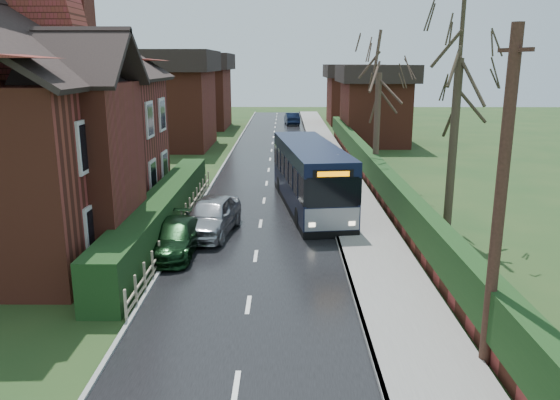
{
  "coord_description": "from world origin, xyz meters",
  "views": [
    {
      "loc": [
        1.01,
        -16.14,
        6.61
      ],
      "look_at": [
        0.85,
        3.03,
        1.8
      ],
      "focal_mm": 35.0,
      "sensor_mm": 36.0,
      "label": 1
    }
  ],
  "objects_px": {
    "bus": "(310,177)",
    "bus_stop_sign": "(337,179)",
    "brick_house": "(31,123)",
    "car_silver": "(211,216)",
    "car_green": "(175,237)",
    "telegraph_pole": "(500,204)"
  },
  "relations": [
    {
      "from": "car_silver",
      "to": "telegraph_pole",
      "type": "distance_m",
      "value": 12.55
    },
    {
      "from": "bus",
      "to": "telegraph_pole",
      "type": "height_order",
      "value": "telegraph_pole"
    },
    {
      "from": "car_green",
      "to": "brick_house",
      "type": "bearing_deg",
      "value": 159.96
    },
    {
      "from": "bus",
      "to": "car_green",
      "type": "xyz_separation_m",
      "value": [
        -5.11,
        -6.44,
        -0.89
      ]
    },
    {
      "from": "car_silver",
      "to": "car_green",
      "type": "distance_m",
      "value": 2.52
    },
    {
      "from": "brick_house",
      "to": "telegraph_pole",
      "type": "bearing_deg",
      "value": -34.39
    },
    {
      "from": "brick_house",
      "to": "car_green",
      "type": "bearing_deg",
      "value": -22.75
    },
    {
      "from": "brick_house",
      "to": "car_green",
      "type": "relative_size",
      "value": 3.58
    },
    {
      "from": "bus",
      "to": "car_silver",
      "type": "relative_size",
      "value": 2.29
    },
    {
      "from": "brick_house",
      "to": "car_green",
      "type": "xyz_separation_m",
      "value": [
        5.83,
        -2.45,
        -3.78
      ]
    },
    {
      "from": "car_silver",
      "to": "bus_stop_sign",
      "type": "xyz_separation_m",
      "value": [
        5.1,
        1.36,
        1.22
      ]
    },
    {
      "from": "bus",
      "to": "bus_stop_sign",
      "type": "xyz_separation_m",
      "value": [
        0.99,
        -2.77,
        0.49
      ]
    },
    {
      "from": "bus",
      "to": "bus_stop_sign",
      "type": "relative_size",
      "value": 3.36
    },
    {
      "from": "car_silver",
      "to": "car_green",
      "type": "xyz_separation_m",
      "value": [
        -1.0,
        -2.31,
        -0.15
      ]
    },
    {
      "from": "brick_house",
      "to": "telegraph_pole",
      "type": "height_order",
      "value": "brick_house"
    },
    {
      "from": "bus",
      "to": "bus_stop_sign",
      "type": "height_order",
      "value": "bus_stop_sign"
    },
    {
      "from": "bus",
      "to": "telegraph_pole",
      "type": "bearing_deg",
      "value": -83.88
    },
    {
      "from": "car_silver",
      "to": "bus_stop_sign",
      "type": "height_order",
      "value": "bus_stop_sign"
    },
    {
      "from": "bus_stop_sign",
      "to": "bus",
      "type": "bearing_deg",
      "value": 100.67
    },
    {
      "from": "brick_house",
      "to": "bus_stop_sign",
      "type": "relative_size",
      "value": 4.88
    },
    {
      "from": "bus",
      "to": "car_silver",
      "type": "xyz_separation_m",
      "value": [
        -4.11,
        -4.12,
        -0.74
      ]
    },
    {
      "from": "brick_house",
      "to": "bus",
      "type": "bearing_deg",
      "value": 20.04
    }
  ]
}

